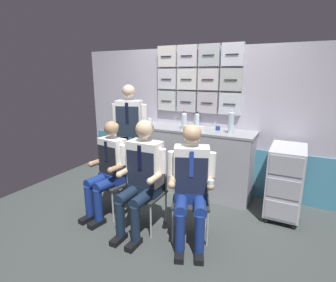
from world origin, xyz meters
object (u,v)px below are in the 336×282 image
service_trolley (285,180)px  crew_member_by_counter (191,180)px  folding_chair_by_counter (191,190)px  water_bottle_clear (184,121)px  crew_member_right (142,172)px  folding_chair_left (118,174)px  crew_member_left (108,166)px  crew_member_standing (130,131)px  espresso_cup_small (218,128)px  folding_chair_right (149,184)px

service_trolley → crew_member_by_counter: 1.33m
folding_chair_by_counter → water_bottle_clear: water_bottle_clear is taller
crew_member_right → service_trolley: bearing=36.8°
service_trolley → crew_member_by_counter: bearing=-131.0°
folding_chair_left → water_bottle_clear: size_ratio=3.11×
folding_chair_left → crew_member_left: crew_member_left is taller
service_trolley → water_bottle_clear: water_bottle_clear is taller
crew_member_right → crew_member_standing: 1.06m
folding_chair_by_counter → crew_member_by_counter: bearing=-68.4°
service_trolley → crew_member_left: crew_member_left is taller
crew_member_right → crew_member_standing: size_ratio=0.79×
espresso_cup_small → folding_chair_left: bearing=-134.2°
folding_chair_right → crew_member_standing: bearing=138.3°
water_bottle_clear → crew_member_standing: bearing=-151.3°
crew_member_by_counter → crew_member_right: bearing=-172.3°
crew_member_left → water_bottle_clear: bearing=61.3°
folding_chair_left → crew_member_left: (-0.03, -0.16, 0.16)m
folding_chair_by_counter → water_bottle_clear: 1.21m
water_bottle_clear → espresso_cup_small: bearing=18.1°
folding_chair_right → water_bottle_clear: water_bottle_clear is taller
service_trolley → water_bottle_clear: 1.55m
service_trolley → folding_chair_left: bearing=-157.6°
water_bottle_clear → service_trolley: bearing=-3.0°
service_trolley → espresso_cup_small: bearing=166.7°
folding_chair_left → crew_member_right: bearing=-26.0°
water_bottle_clear → espresso_cup_small: size_ratio=4.07×
crew_member_standing → crew_member_right: bearing=-48.2°
crew_member_left → crew_member_by_counter: crew_member_by_counter is taller
crew_member_by_counter → folding_chair_right: bearing=172.0°
folding_chair_right → crew_member_standing: (-0.68, 0.61, 0.45)m
crew_member_by_counter → folding_chair_by_counter: bearing=111.6°
crew_member_left → water_bottle_clear: size_ratio=4.59×
crew_member_left → crew_member_right: bearing=-10.3°
folding_chair_right → crew_member_by_counter: crew_member_by_counter is taller
folding_chair_by_counter → water_bottle_clear: size_ratio=3.11×
crew_member_standing → espresso_cup_small: size_ratio=25.08×
crew_member_left → water_bottle_clear: (0.57, 1.04, 0.45)m
crew_member_by_counter → water_bottle_clear: bearing=117.4°
folding_chair_left → espresso_cup_small: (1.01, 1.03, 0.52)m
folding_chair_right → crew_member_by_counter: bearing=-8.0°
espresso_cup_small → crew_member_left: bearing=-130.9°
service_trolley → folding_chair_right: size_ratio=1.11×
crew_member_standing → water_bottle_clear: bearing=28.7°
crew_member_by_counter → espresso_cup_small: (-0.09, 1.22, 0.32)m
folding_chair_right → crew_member_standing: 1.02m
espresso_cup_small → crew_member_by_counter: bearing=-85.7°
folding_chair_by_counter → crew_member_by_counter: crew_member_by_counter is taller
water_bottle_clear → folding_chair_left: bearing=-121.6°
crew_member_right → folding_chair_right: bearing=89.9°
folding_chair_right → crew_member_right: (-0.00, -0.16, 0.21)m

